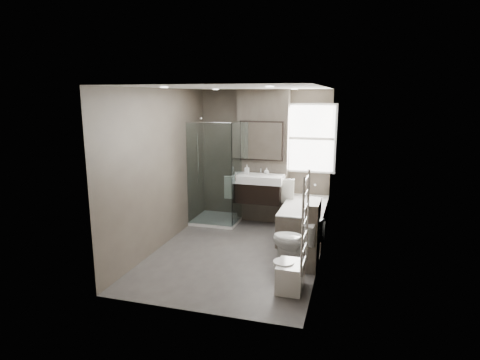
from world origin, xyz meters
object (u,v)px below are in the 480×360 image
(toilet, at_px, (296,241))
(bidet, at_px, (290,276))
(bathtub, at_px, (304,218))
(vanity, at_px, (259,188))

(toilet, relative_size, bidet, 1.57)
(bathtub, height_order, toilet, toilet)
(vanity, height_order, bathtub, vanity)
(vanity, bearing_deg, bidet, -67.64)
(toilet, height_order, bidet, toilet)
(bidet, bearing_deg, bathtub, 92.40)
(vanity, relative_size, toilet, 1.26)
(vanity, distance_m, toilet, 1.99)
(vanity, bearing_deg, bathtub, -19.37)
(toilet, distance_m, bidet, 0.80)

